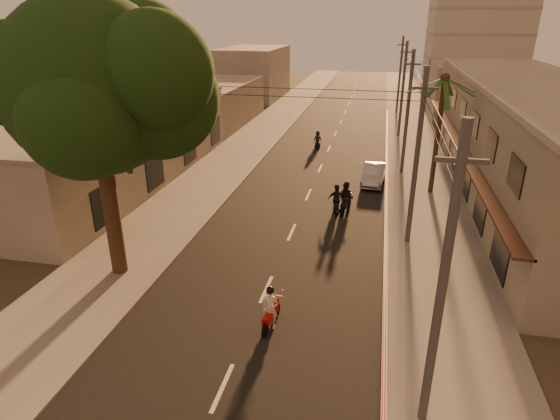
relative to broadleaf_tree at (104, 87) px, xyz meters
The scene contains 18 objects.
ground 10.96m from the broadleaf_tree, 17.97° to the right, with size 160.00×160.00×0.00m, color #383023.
road 20.84m from the broadleaf_tree, 69.68° to the left, with size 10.00×140.00×0.02m, color black.
sidewalk_right 24.26m from the broadleaf_tree, 51.68° to the left, with size 5.00×140.00×0.12m, color slate.
sidewalk_left 19.76m from the broadleaf_tree, 92.85° to the left, with size 5.00×140.00×0.12m, color slate.
curb_stripe 19.30m from the broadleaf_tree, 47.67° to the left, with size 0.20×60.00×0.20m, color red.
shophouse_row 26.41m from the broadleaf_tree, 37.63° to the left, with size 8.80×34.20×7.30m.
left_building 15.15m from the broadleaf_tree, 121.87° to the left, with size 8.20×24.20×5.20m.
broadleaf_tree is the anchor object (origin of this frame).
palm_tree 20.18m from the broadleaf_tree, 43.48° to the left, with size 5.00×5.00×8.20m.
utility_poles 22.06m from the broadleaf_tree, 54.34° to the left, with size 1.20×48.26×9.00m.
filler_right 47.87m from the broadleaf_tree, 64.31° to the left, with size 8.00×14.00×6.00m, color #A29C92.
filler_left_near 33.30m from the broadleaf_tree, 103.06° to the left, with size 8.00×14.00×4.40m, color #A29C92.
filler_left_far 50.64m from the broadleaf_tree, 98.43° to the left, with size 8.00×14.00×7.00m, color #A29C92.
scooter_red 11.00m from the broadleaf_tree, 19.99° to the right, with size 0.78×1.85×1.82m.
scooter_mid_a 15.19m from the broadleaf_tree, 45.21° to the left, with size 1.18×2.00×1.99m.
scooter_mid_b 14.75m from the broadleaf_tree, 46.32° to the left, with size 1.12×1.88×1.85m.
scooter_far_a 25.66m from the broadleaf_tree, 76.85° to the left, with size 0.94×1.64×1.62m.
parked_car 20.17m from the broadleaf_tree, 54.61° to the left, with size 1.71×4.21×1.36m, color #A6A8AE.
Camera 1 is at (4.27, -15.06, 11.09)m, focal length 30.00 mm.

